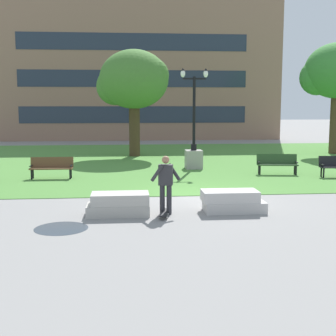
% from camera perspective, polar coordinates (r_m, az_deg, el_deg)
% --- Properties ---
extents(ground_plane, '(140.00, 140.00, 0.00)m').
position_cam_1_polar(ground_plane, '(16.33, 3.50, -3.44)').
color(ground_plane, gray).
extents(grass_lawn, '(40.00, 20.00, 0.02)m').
position_cam_1_polar(grass_lawn, '(26.13, 0.22, 0.92)').
color(grass_lawn, '#4C8438').
rests_on(grass_lawn, ground).
extents(concrete_block_center, '(1.80, 0.90, 0.64)m').
position_cam_1_polar(concrete_block_center, '(13.64, -5.99, -4.44)').
color(concrete_block_center, '#B2ADA3').
rests_on(concrete_block_center, ground).
extents(concrete_block_left, '(1.86, 0.90, 0.64)m').
position_cam_1_polar(concrete_block_left, '(14.09, 7.83, -4.07)').
color(concrete_block_left, '#BCB7B2').
rests_on(concrete_block_left, ground).
extents(person_skateboarder, '(0.91, 0.37, 1.71)m').
position_cam_1_polar(person_skateboarder, '(13.54, -0.29, -1.64)').
color(person_skateboarder, '#28282D').
rests_on(person_skateboarder, ground).
extents(skateboard, '(0.35, 1.04, 0.14)m').
position_cam_1_polar(skateboard, '(13.40, -0.51, -5.60)').
color(skateboard, black).
rests_on(skateboard, ground).
extents(puddle, '(1.39, 1.39, 0.01)m').
position_cam_1_polar(puddle, '(12.51, -12.89, -7.18)').
color(puddle, '#47515B').
rests_on(puddle, ground).
extents(park_bench_near_left, '(1.81, 0.55, 0.90)m').
position_cam_1_polar(park_bench_near_left, '(20.47, -14.00, 0.20)').
color(park_bench_near_left, brown).
rests_on(park_bench_near_left, grass_lawn).
extents(park_bench_near_right, '(1.86, 0.78, 0.90)m').
position_cam_1_polar(park_bench_near_right, '(21.61, 13.16, 0.63)').
color(park_bench_near_right, '#284723').
rests_on(park_bench_near_right, grass_lawn).
extents(lamp_post_center, '(1.32, 0.80, 4.83)m').
position_cam_1_polar(lamp_post_center, '(22.82, 3.16, 2.39)').
color(lamp_post_center, gray).
rests_on(lamp_post_center, grass_lawn).
extents(tree_near_right, '(4.30, 4.09, 6.31)m').
position_cam_1_polar(tree_near_right, '(28.19, -4.27, 10.56)').
color(tree_near_right, '#42301E').
rests_on(tree_near_right, grass_lawn).
extents(building_facade_distant, '(25.43, 1.03, 13.29)m').
position_cam_1_polar(building_facade_distant, '(40.46, -4.22, 12.82)').
color(building_facade_distant, '#8E6B56').
rests_on(building_facade_distant, ground).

